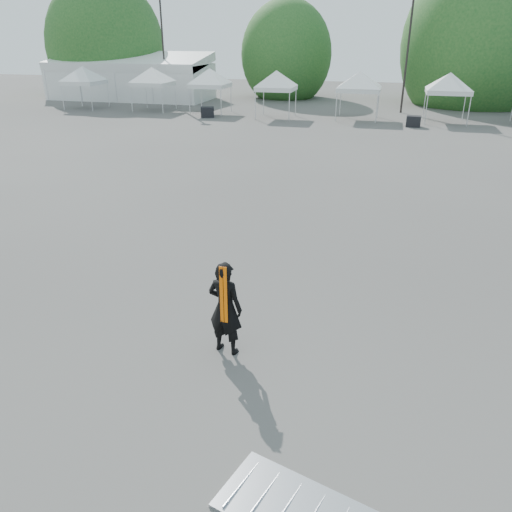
# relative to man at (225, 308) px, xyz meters

# --- Properties ---
(ground) EXTENTS (120.00, 120.00, 0.00)m
(ground) POSITION_rel_man_xyz_m (0.43, 2.66, -0.96)
(ground) COLOR #474442
(ground) RESTS_ON ground
(marquee) EXTENTS (15.00, 6.25, 4.23)m
(marquee) POSITION_rel_man_xyz_m (-21.57, 37.66, 1.01)
(marquee) COLOR silver
(marquee) RESTS_ON ground
(light_pole_west) EXTENTS (0.60, 0.25, 10.30)m
(light_pole_west) POSITION_rel_man_xyz_m (-17.57, 36.66, 4.81)
(light_pole_west) COLOR black
(light_pole_west) RESTS_ON ground
(light_pole_east) EXTENTS (0.60, 0.25, 9.80)m
(light_pole_east) POSITION_rel_man_xyz_m (3.43, 34.66, 4.56)
(light_pole_east) COLOR black
(light_pole_east) RESTS_ON ground
(tree_far_w) EXTENTS (4.80, 4.80, 7.30)m
(tree_far_w) POSITION_rel_man_xyz_m (-25.57, 40.66, 3.58)
(tree_far_w) COLOR #382314
(tree_far_w) RESTS_ON ground
(tree_mid_w) EXTENTS (4.16, 4.16, 6.33)m
(tree_mid_w) POSITION_rel_man_xyz_m (-7.57, 42.66, 2.97)
(tree_mid_w) COLOR #382314
(tree_mid_w) RESTS_ON ground
(tree_mid_e) EXTENTS (5.12, 5.12, 7.79)m
(tree_mid_e) POSITION_rel_man_xyz_m (9.43, 41.66, 3.88)
(tree_mid_e) COLOR #382314
(tree_mid_e) RESTS_ON ground
(tent_a) EXTENTS (4.01, 4.01, 3.88)m
(tent_a) POSITION_rel_man_xyz_m (-22.06, 30.53, 2.10)
(tent_a) COLOR silver
(tent_a) RESTS_ON ground
(tent_b) EXTENTS (4.03, 4.03, 3.88)m
(tent_b) POSITION_rel_man_xyz_m (-16.08, 30.92, 2.10)
(tent_b) COLOR silver
(tent_b) RESTS_ON ground
(tent_c) EXTENTS (3.90, 3.90, 3.88)m
(tent_c) POSITION_rel_man_xyz_m (-11.11, 30.68, 2.10)
(tent_c) COLOR silver
(tent_c) RESTS_ON ground
(tent_d) EXTENTS (3.83, 3.83, 3.88)m
(tent_d) POSITION_rel_man_xyz_m (-5.64, 29.67, 2.10)
(tent_d) COLOR silver
(tent_d) RESTS_ON ground
(tent_e) EXTENTS (4.27, 4.27, 3.88)m
(tent_e) POSITION_rel_man_xyz_m (0.29, 30.48, 2.10)
(tent_e) COLOR silver
(tent_e) RESTS_ON ground
(tent_f) EXTENTS (4.16, 4.16, 3.88)m
(tent_f) POSITION_rel_man_xyz_m (6.38, 30.62, 2.10)
(tent_f) COLOR silver
(tent_f) RESTS_ON ground
(man) EXTENTS (0.77, 0.58, 1.91)m
(man) POSITION_rel_man_xyz_m (0.00, 0.00, 0.00)
(man) COLOR black
(man) RESTS_ON ground
(barrier_mid) EXTENTS (2.36, 1.65, 0.07)m
(barrier_mid) POSITION_rel_man_xyz_m (2.05, -3.27, -0.92)
(barrier_mid) COLOR #ADB0B5
(barrier_mid) RESTS_ON ground
(crate_west) EXTENTS (1.17, 1.04, 0.76)m
(crate_west) POSITION_rel_man_xyz_m (-10.62, 28.47, -0.58)
(crate_west) COLOR black
(crate_west) RESTS_ON ground
(crate_mid) EXTENTS (0.98, 0.79, 0.72)m
(crate_mid) POSITION_rel_man_xyz_m (4.21, 28.04, -0.60)
(crate_mid) COLOR black
(crate_mid) RESTS_ON ground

